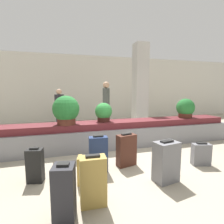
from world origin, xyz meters
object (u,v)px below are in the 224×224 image
(pillar, at_px, (140,88))
(suitcase_6, at_px, (64,193))
(suitcase_0, at_px, (126,150))
(suitcase_1, at_px, (88,170))
(potted_plant_0, at_px, (66,110))
(suitcase_4, at_px, (201,154))
(potted_plant_2, at_px, (104,112))
(suitcase_5, at_px, (35,165))
(potted_plant_1, at_px, (185,108))
(traveler_0, at_px, (59,105))
(suitcase_3, at_px, (98,154))
(traveler_1, at_px, (106,100))
(suitcase_2, at_px, (93,181))
(suitcase_7, at_px, (166,162))

(pillar, height_order, suitcase_6, pillar)
(suitcase_0, distance_m, suitcase_1, 0.97)
(suitcase_0, distance_m, potted_plant_0, 1.76)
(suitcase_4, xyz_separation_m, potted_plant_2, (-1.64, 1.67, 0.71))
(suitcase_1, bearing_deg, suitcase_5, 173.76)
(potted_plant_1, bearing_deg, potted_plant_2, 179.94)
(suitcase_6, bearing_deg, traveler_0, 102.41)
(suitcase_3, bearing_deg, suitcase_4, -4.24)
(suitcase_1, relative_size, traveler_1, 0.26)
(suitcase_2, relative_size, suitcase_6, 0.99)
(suitcase_7, bearing_deg, suitcase_1, 156.27)
(pillar, bearing_deg, suitcase_5, -137.75)
(suitcase_4, distance_m, potted_plant_0, 3.14)
(suitcase_7, relative_size, potted_plant_0, 1.01)
(potted_plant_1, bearing_deg, potted_plant_0, -178.14)
(suitcase_2, distance_m, suitcase_3, 0.96)
(suitcase_5, bearing_deg, potted_plant_0, 80.23)
(traveler_0, bearing_deg, suitcase_1, 63.25)
(suitcase_3, height_order, potted_plant_0, potted_plant_0)
(suitcase_2, xyz_separation_m, traveler_1, (1.37, 4.64, 0.79))
(traveler_1, bearing_deg, suitcase_6, 15.10)
(suitcase_3, relative_size, potted_plant_0, 1.00)
(traveler_1, bearing_deg, suitcase_1, 16.54)
(suitcase_3, relative_size, potted_plant_1, 1.22)
(pillar, height_order, potted_plant_1, pillar)
(suitcase_5, distance_m, traveler_1, 4.46)
(pillar, height_order, suitcase_0, pillar)
(suitcase_5, height_order, suitcase_7, suitcase_7)
(potted_plant_1, xyz_separation_m, traveler_0, (-3.70, 2.86, -0.05))
(suitcase_1, xyz_separation_m, suitcase_3, (0.25, 0.35, 0.11))
(suitcase_2, relative_size, suitcase_4, 1.48)
(suitcase_5, bearing_deg, suitcase_0, 19.02)
(pillar, relative_size, suitcase_4, 6.77)
(suitcase_6, bearing_deg, suitcase_4, 27.89)
(suitcase_7, relative_size, traveler_1, 0.38)
(potted_plant_0, bearing_deg, suitcase_2, -83.04)
(suitcase_5, bearing_deg, suitcase_4, 8.97)
(suitcase_2, relative_size, suitcase_3, 1.00)
(suitcase_2, height_order, potted_plant_2, potted_plant_2)
(suitcase_1, xyz_separation_m, suitcase_6, (-0.38, -0.74, 0.11))
(potted_plant_1, bearing_deg, suitcase_2, -144.89)
(pillar, distance_m, potted_plant_2, 2.44)
(suitcase_2, distance_m, potted_plant_2, 2.47)
(suitcase_2, height_order, suitcase_7, suitcase_7)
(suitcase_5, bearing_deg, pillar, 55.42)
(suitcase_2, height_order, suitcase_3, suitcase_3)
(suitcase_0, relative_size, traveler_1, 0.36)
(suitcase_3, bearing_deg, suitcase_0, 14.02)
(suitcase_4, bearing_deg, suitcase_0, 179.47)
(suitcase_3, height_order, suitcase_7, suitcase_7)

